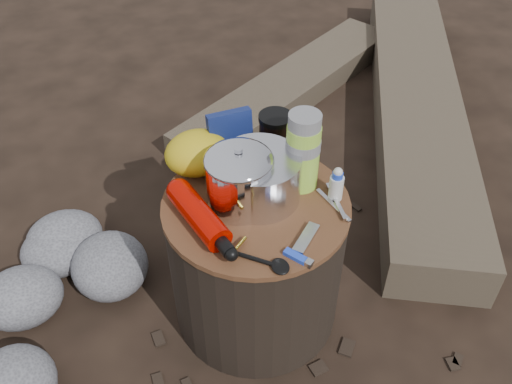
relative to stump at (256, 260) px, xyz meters
name	(u,v)px	position (x,y,z in m)	size (l,w,h in m)	color
ground	(256,307)	(0.00, 0.00, -0.22)	(60.00, 60.00, 0.00)	black
stump	(256,260)	(0.00, 0.00, 0.00)	(0.48, 0.48, 0.44)	black
rock_ring	(83,353)	(-0.51, -0.03, -0.12)	(0.48, 1.04, 0.21)	#5A595F
log_main	(416,105)	(1.00, 0.66, -0.14)	(0.33, 1.95, 0.16)	#43392C
log_small	(291,88)	(0.58, 1.02, -0.17)	(0.24, 1.33, 0.11)	#43392C
foil_windscreen	(259,178)	(0.02, 0.02, 0.28)	(0.21, 0.21, 0.13)	silver
camping_pot	(239,178)	(-0.04, 0.02, 0.30)	(0.17, 0.17, 0.17)	silver
fuel_bottle	(199,215)	(-0.16, -0.02, 0.25)	(0.07, 0.27, 0.07)	#B80900
thermos	(303,151)	(0.14, 0.03, 0.33)	(0.09, 0.09, 0.22)	#96C93B
travel_mug	(275,136)	(0.12, 0.16, 0.29)	(0.09, 0.09, 0.13)	black
stuff_sack	(197,153)	(-0.10, 0.18, 0.28)	(0.17, 0.14, 0.12)	gold
food_pouch	(231,138)	(0.00, 0.19, 0.30)	(0.12, 0.03, 0.15)	#111D53
lighter	(296,256)	(0.02, -0.20, 0.23)	(0.02, 0.07, 0.01)	blue
multitool	(306,239)	(0.06, -0.16, 0.23)	(0.03, 0.10, 0.01)	#B6B6BB
pot_grabber	(333,204)	(0.18, -0.08, 0.23)	(0.04, 0.14, 0.01)	#B6B6BB
spork	(249,257)	(-0.08, -0.17, 0.23)	(0.03, 0.16, 0.01)	black
squeeze_bottle	(336,185)	(0.20, -0.05, 0.26)	(0.04, 0.04, 0.09)	silver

